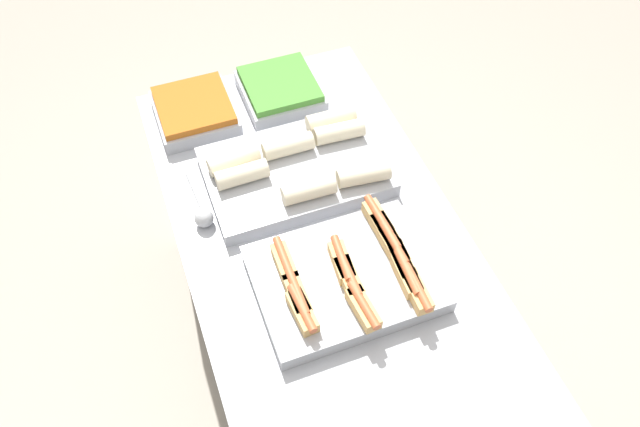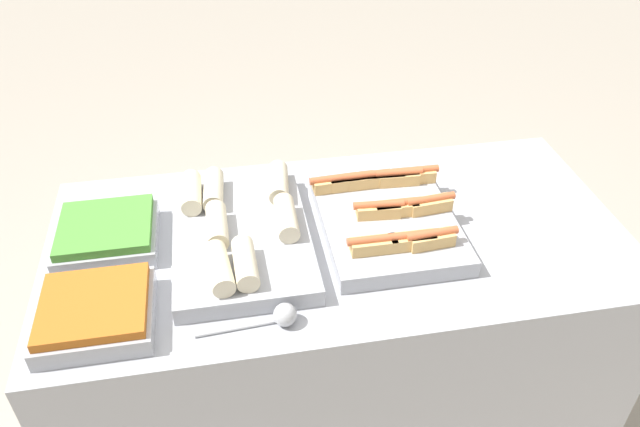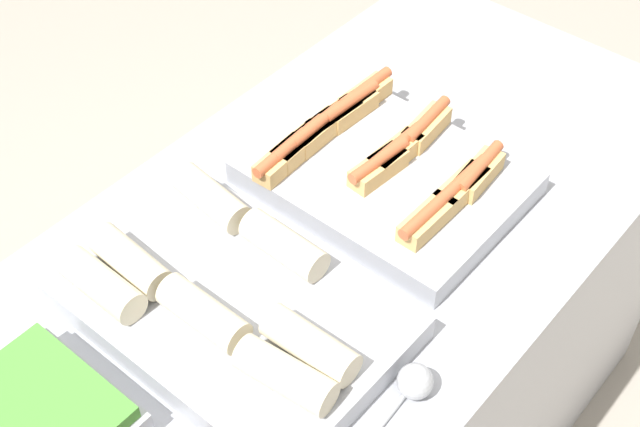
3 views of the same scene
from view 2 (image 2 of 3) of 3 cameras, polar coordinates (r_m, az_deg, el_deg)
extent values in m
plane|color=#ADA393|center=(2.42, 1.32, -18.69)|extent=(12.00, 12.00, 0.00)
cube|color=#A8AAB2|center=(2.06, 1.50, -11.66)|extent=(1.61, 0.80, 0.90)
cube|color=#A8AAB2|center=(1.76, 6.12, -0.76)|extent=(0.36, 0.48, 0.05)
cube|color=tan|center=(1.65, 10.14, -2.38)|extent=(0.12, 0.05, 0.04)
cylinder|color=#CC6038|center=(1.64, 10.22, -1.84)|extent=(0.14, 0.03, 0.02)
cube|color=tan|center=(1.84, 2.74, 2.87)|extent=(0.12, 0.05, 0.04)
cylinder|color=#CC6038|center=(1.82, 2.76, 3.40)|extent=(0.14, 0.03, 0.02)
cube|color=tan|center=(1.88, 8.66, 3.43)|extent=(0.12, 0.05, 0.04)
cylinder|color=#CC6038|center=(1.87, 8.71, 3.94)|extent=(0.14, 0.03, 0.02)
cube|color=tan|center=(1.61, 4.92, -2.93)|extent=(0.12, 0.05, 0.04)
cylinder|color=#CC6038|center=(1.60, 4.96, -2.38)|extent=(0.14, 0.02, 0.02)
cube|color=tan|center=(1.86, 5.83, 3.16)|extent=(0.12, 0.05, 0.04)
cylinder|color=#CC6038|center=(1.85, 5.86, 3.68)|extent=(0.14, 0.03, 0.02)
cube|color=tan|center=(1.85, 4.32, 3.03)|extent=(0.12, 0.05, 0.04)
cylinder|color=#CC6038|center=(1.84, 4.35, 3.55)|extent=(0.14, 0.03, 0.02)
cube|color=tan|center=(1.83, 1.24, 2.69)|extent=(0.12, 0.05, 0.04)
cylinder|color=#CC6038|center=(1.81, 1.25, 3.22)|extent=(0.14, 0.03, 0.02)
cube|color=tan|center=(1.73, 5.34, 0.30)|extent=(0.12, 0.05, 0.04)
cylinder|color=#CC6038|center=(1.72, 5.38, 0.83)|extent=(0.14, 0.03, 0.02)
cube|color=tan|center=(1.77, 10.01, 0.82)|extent=(0.12, 0.05, 0.04)
cylinder|color=#CC6038|center=(1.76, 10.08, 1.35)|extent=(0.14, 0.03, 0.02)
cube|color=tan|center=(1.74, 7.01, 0.41)|extent=(0.12, 0.05, 0.04)
cylinder|color=#CC6038|center=(1.73, 7.06, 0.95)|extent=(0.14, 0.02, 0.02)
cube|color=tan|center=(1.64, 8.45, -2.50)|extent=(0.12, 0.04, 0.04)
cylinder|color=#CC6038|center=(1.62, 8.51, -1.95)|extent=(0.14, 0.02, 0.02)
cube|color=tan|center=(1.87, 7.19, 3.22)|extent=(0.12, 0.05, 0.04)
cylinder|color=#CC6038|center=(1.85, 7.24, 3.73)|extent=(0.14, 0.03, 0.02)
cube|color=#A8AAB2|center=(1.71, -7.18, -2.25)|extent=(0.36, 0.54, 0.05)
cylinder|color=beige|center=(1.67, -9.40, -1.12)|extent=(0.06, 0.16, 0.06)
cylinder|color=beige|center=(1.82, -3.81, 2.85)|extent=(0.07, 0.16, 0.06)
cylinder|color=beige|center=(1.54, -9.20, -4.96)|extent=(0.07, 0.16, 0.06)
cylinder|color=beige|center=(1.81, -9.71, 2.16)|extent=(0.07, 0.16, 0.06)
cylinder|color=beige|center=(1.81, -11.67, 1.89)|extent=(0.06, 0.16, 0.06)
cylinder|color=beige|center=(1.55, -6.85, -4.53)|extent=(0.06, 0.16, 0.06)
cylinder|color=beige|center=(1.68, -3.09, -0.41)|extent=(0.06, 0.16, 0.06)
cube|color=#A8AAB2|center=(1.57, -19.74, -8.80)|extent=(0.26, 0.25, 0.05)
cube|color=#B7601E|center=(1.55, -20.03, -7.85)|extent=(0.24, 0.23, 0.02)
cube|color=#A8AAB2|center=(1.79, -18.82, -2.05)|extent=(0.26, 0.25, 0.05)
cube|color=#4C9338|center=(1.77, -19.05, -1.13)|extent=(0.24, 0.23, 0.02)
cylinder|color=#B2B5BA|center=(1.50, -7.29, -10.31)|extent=(0.21, 0.02, 0.01)
sphere|color=#B2B5BA|center=(1.48, -3.21, -9.22)|extent=(0.06, 0.06, 0.06)
camera|label=1|loc=(1.60, 55.83, 38.14)|focal=35.00mm
camera|label=3|loc=(0.86, -60.33, 25.96)|focal=50.00mm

